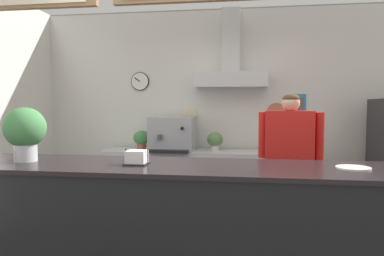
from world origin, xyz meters
TOP-DOWN VIEW (x-y plane):
  - back_wall_assembly at (0.00, 2.26)m, footprint 5.45×2.64m
  - service_counter at (0.00, -0.27)m, footprint 4.22×0.73m
  - back_prep_counter at (-0.26, 2.02)m, footprint 2.82×0.55m
  - shop_worker at (0.65, 0.85)m, footprint 0.60×0.30m
  - espresso_machine at (-0.74, 1.99)m, footprint 0.58×0.55m
  - potted_oregano at (0.63, 1.98)m, footprint 0.21×0.21m
  - potted_rosemary at (-1.18, 2.01)m, footprint 0.22×0.22m
  - potted_sage at (-0.17, 2.05)m, footprint 0.21×0.21m
  - napkin_holder at (-0.53, -0.28)m, footprint 0.17×0.16m
  - basil_vase at (-1.38, -0.28)m, footprint 0.30×0.30m
  - condiment_plate at (0.92, -0.25)m, footprint 0.22×0.22m

SIDE VIEW (x-z plane):
  - back_prep_counter at x=-0.26m, z-range -0.01..0.89m
  - service_counter at x=0.00m, z-range 0.00..1.08m
  - shop_worker at x=0.65m, z-range 0.05..1.65m
  - potted_oregano at x=0.63m, z-range 0.91..1.14m
  - potted_sage at x=-0.17m, z-range 0.91..1.16m
  - potted_rosemary at x=-1.18m, z-range 0.91..1.17m
  - condiment_plate at x=0.92m, z-range 1.08..1.10m
  - espresso_machine at x=-0.74m, z-range 0.89..1.34m
  - napkin_holder at x=-0.53m, z-range 1.07..1.18m
  - basil_vase at x=-1.38m, z-range 1.11..1.50m
  - back_wall_assembly at x=0.00m, z-range 0.09..2.93m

